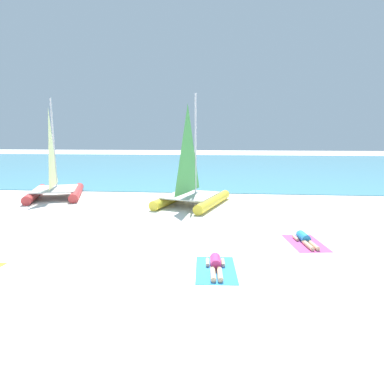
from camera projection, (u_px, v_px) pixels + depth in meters
name	position (u px, v px, depth m)	size (l,w,h in m)	color
ground_plane	(199.00, 198.00, 19.26)	(120.00, 120.00, 0.00)	white
ocean_water	(211.00, 165.00, 40.42)	(120.00, 40.00, 0.05)	#4C9EB7
sailboat_yellow	(192.00, 189.00, 17.22)	(4.03, 5.09, 5.82)	yellow
sailboat_red	(55.00, 183.00, 19.26)	(4.16, 5.14, 5.81)	#CC3838
towel_middle	(216.00, 270.00, 9.02)	(1.10, 1.90, 0.01)	#338CD8
sunbather_middle	(216.00, 264.00, 9.06)	(0.57, 1.57, 0.30)	#D83372
towel_right	(305.00, 243.00, 11.25)	(1.10, 1.90, 0.01)	#D84C99
sunbather_right	(305.00, 239.00, 11.29)	(0.61, 1.57, 0.30)	#268CCC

